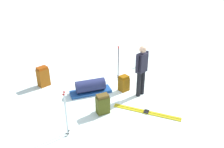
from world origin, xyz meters
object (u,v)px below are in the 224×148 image
thermos_bottle (137,64)px  ski_poles_planted_near (66,112)px  ski_pair_near (146,112)px  skier_standing (142,68)px  backpack_small_spare (43,77)px  backpack_bright (124,83)px  ski_poles_planted_far (118,61)px  backpack_large_dark (103,104)px  gear_sled (91,87)px

thermos_bottle → ski_poles_planted_near: bearing=-14.5°
ski_pair_near → ski_poles_planted_near: bearing=-53.1°
skier_standing → backpack_small_spare: size_ratio=2.36×
backpack_small_spare → ski_poles_planted_near: 2.87m
ski_pair_near → skier_standing: bearing=-162.3°
backpack_bright → ski_poles_planted_far: 1.01m
backpack_large_dark → backpack_small_spare: 2.69m
ski_poles_planted_near → thermos_bottle: ski_poles_planted_near is taller
skier_standing → backpack_bright: (-0.16, -0.58, -0.69)m
skier_standing → gear_sled: bearing=-80.5°
backpack_small_spare → gear_sled: 1.78m
ski_poles_planted_near → ski_poles_planted_far: (-3.34, 0.60, 0.01)m
gear_sled → skier_standing: bearing=99.5°
skier_standing → gear_sled: skier_standing is taller
backpack_small_spare → thermos_bottle: bearing=127.4°
ski_pair_near → thermos_bottle: 3.16m
ski_pair_near → backpack_bright: bearing=-141.5°
ski_poles_planted_near → ski_poles_planted_far: size_ratio=0.98×
ski_pair_near → backpack_large_dark: size_ratio=3.31×
skier_standing → backpack_large_dark: size_ratio=2.82×
skier_standing → ski_poles_planted_far: skier_standing is taller
backpack_small_spare → gear_sled: (0.11, 1.77, -0.13)m
ski_poles_planted_near → backpack_bright: bearing=158.7°
backpack_bright → ski_poles_planted_near: size_ratio=0.44×
skier_standing → ski_poles_planted_near: bearing=-33.6°
ski_pair_near → gear_sled: size_ratio=1.43×
skier_standing → ski_poles_planted_near: 2.83m
ski_poles_planted_far → gear_sled: bearing=-27.9°
ski_pair_near → ski_poles_planted_near: size_ratio=1.61×
backpack_large_dark → backpack_small_spare: (-1.09, -2.45, 0.06)m
ski_poles_planted_far → thermos_bottle: 1.39m
skier_standing → gear_sled: (0.27, -1.62, -0.73)m
gear_sled → thermos_bottle: gear_sled is taller
ski_pair_near → backpack_large_dark: backpack_large_dark is taller
backpack_bright → gear_sled: size_ratio=0.39×
backpack_large_dark → backpack_small_spare: size_ratio=0.84×
backpack_small_spare → thermos_bottle: size_ratio=2.77×
skier_standing → ski_poles_planted_far: bearing=-136.2°
backpack_large_dark → ski_poles_planted_near: 1.32m
backpack_large_dark → backpack_bright: bearing=165.9°
backpack_bright → ski_poles_planted_near: ski_poles_planted_near is taller
ski_pair_near → thermos_bottle: size_ratio=7.69×
ski_pair_near → backpack_bright: (-1.11, -0.88, 0.25)m
skier_standing → thermos_bottle: bearing=-169.5°
ski_pair_near → backpack_small_spare: size_ratio=2.78×
backpack_bright → ski_poles_planted_near: (2.51, -0.98, 0.43)m
backpack_large_dark → ski_poles_planted_near: (1.09, -0.62, 0.40)m
backpack_large_dark → backpack_bright: (-1.41, 0.36, -0.03)m
backpack_small_spare → ski_poles_planted_near: (2.19, 1.83, 0.34)m
ski_poles_planted_far → backpack_bright: bearing=24.1°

